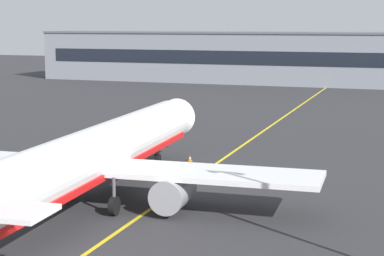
# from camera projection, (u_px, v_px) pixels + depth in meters

# --- Properties ---
(taxiway_centreline) EXTENTS (4.08, 179.97, 0.01)m
(taxiway_centreline) POSITION_uv_depth(u_px,v_px,m) (220.00, 161.00, 61.93)
(taxiway_centreline) COLOR yellow
(taxiway_centreline) RESTS_ON ground
(airliner_foreground) EXTENTS (32.25, 41.52, 11.65)m
(airliner_foreground) POSITION_uv_depth(u_px,v_px,m) (89.00, 158.00, 46.26)
(airliner_foreground) COLOR white
(airliner_foreground) RESTS_ON ground
(safety_cone_by_nose_gear) EXTENTS (0.44, 0.44, 0.55)m
(safety_cone_by_nose_gear) POSITION_uv_depth(u_px,v_px,m) (190.00, 159.00, 61.66)
(safety_cone_by_nose_gear) COLOR orange
(safety_cone_by_nose_gear) RESTS_ON ground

